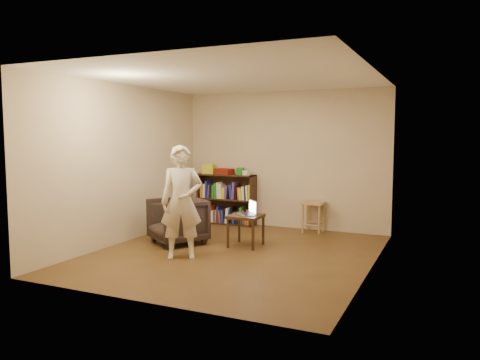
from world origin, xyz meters
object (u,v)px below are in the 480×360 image
at_px(armchair, 178,221).
at_px(person, 182,202).
at_px(stool, 313,208).
at_px(side_table, 246,220).
at_px(laptop, 249,211).
at_px(bookshelf, 227,202).

distance_m(armchair, person, 1.03).
height_order(stool, side_table, stool).
bearing_deg(person, armchair, 96.20).
bearing_deg(armchair, laptop, 48.70).
relative_size(stool, laptop, 1.46).
bearing_deg(bookshelf, person, -77.90).
relative_size(bookshelf, armchair, 1.47).
distance_m(stool, laptop, 1.63).
xyz_separation_m(stool, laptop, (-0.64, -1.49, 0.11)).
bearing_deg(armchair, side_table, 48.17).
bearing_deg(side_table, laptop, 26.67).
height_order(stool, armchair, armchair).
bearing_deg(bookshelf, armchair, -89.56).
bearing_deg(stool, armchair, -134.87).
bearing_deg(stool, bookshelf, 177.96).
bearing_deg(bookshelf, side_table, -54.74).
distance_m(stool, armchair, 2.53).
xyz_separation_m(armchair, laptop, (1.15, 0.30, 0.19)).
distance_m(armchair, side_table, 1.14).
bearing_deg(laptop, bookshelf, 172.99).
bearing_deg(side_table, bookshelf, 125.26).
bearing_deg(armchair, person, -19.99).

